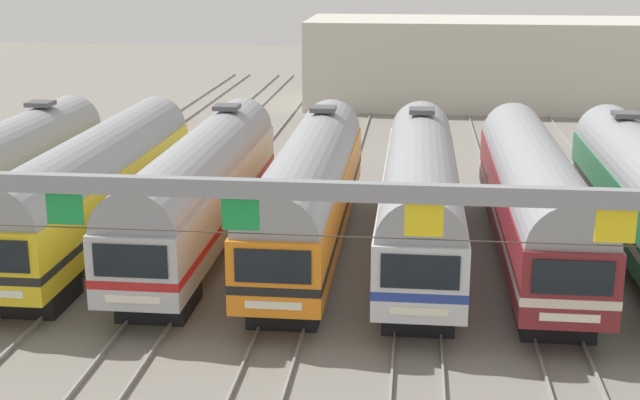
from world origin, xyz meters
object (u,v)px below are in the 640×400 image
(commuter_train_orange, at_px, (310,188))
(commuter_train_silver, at_px, (420,191))
(commuter_train_maroon, at_px, (534,195))
(catenary_gantry, at_px, (241,221))
(commuter_train_stainless, at_px, (202,185))
(commuter_train_yellow, at_px, (97,182))

(commuter_train_orange, distance_m, commuter_train_silver, 4.30)
(commuter_train_silver, relative_size, commuter_train_maroon, 1.00)
(commuter_train_orange, relative_size, commuter_train_silver, 1.00)
(commuter_train_orange, relative_size, catenary_gantry, 0.58)
(commuter_train_silver, bearing_deg, commuter_train_stainless, 180.00)
(commuter_train_orange, bearing_deg, catenary_gantry, -90.00)
(commuter_train_stainless, xyz_separation_m, commuter_train_silver, (8.60, 0.00, 0.00))
(commuter_train_silver, height_order, catenary_gantry, catenary_gantry)
(commuter_train_stainless, distance_m, commuter_train_orange, 4.30)
(commuter_train_yellow, relative_size, commuter_train_orange, 1.00)
(commuter_train_maroon, bearing_deg, commuter_train_orange, 179.97)
(commuter_train_stainless, height_order, commuter_train_silver, same)
(commuter_train_maroon, bearing_deg, commuter_train_silver, 179.94)
(commuter_train_yellow, distance_m, commuter_train_stainless, 4.30)
(commuter_train_maroon, bearing_deg, commuter_train_yellow, 180.00)
(commuter_train_stainless, bearing_deg, commuter_train_maroon, -0.02)
(commuter_train_maroon, distance_m, catenary_gantry, 16.24)
(commuter_train_yellow, bearing_deg, catenary_gantry, -57.51)
(commuter_train_stainless, relative_size, commuter_train_silver, 1.00)
(catenary_gantry, bearing_deg, commuter_train_yellow, 122.49)
(commuter_train_stainless, height_order, catenary_gantry, catenary_gantry)
(commuter_train_yellow, relative_size, catenary_gantry, 0.58)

